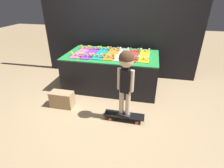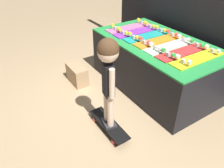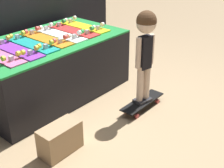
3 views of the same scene
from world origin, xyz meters
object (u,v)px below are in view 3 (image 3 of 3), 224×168
Objects in this scene: skateboard_white_on_rack at (60,34)px; skateboard_on_floor at (142,103)px; skateboard_teal_on_rack at (31,43)px; child at (146,40)px; skateboard_yellow_on_rack at (84,26)px; skateboard_orange_on_rack at (46,38)px; skateboard_red_on_rack at (73,30)px; skateboard_purple_on_rack at (16,49)px; storage_box at (60,139)px.

skateboard_white_on_rack is 1.28m from skateboard_on_floor.
skateboard_teal_on_rack is 1.41m from skateboard_on_floor.
child reaches higher than skateboard_on_floor.
skateboard_teal_on_rack and skateboard_yellow_on_rack have the same top height.
skateboard_orange_on_rack is 1.21× the size of skateboard_on_floor.
skateboard_yellow_on_rack is at bearing 4.15° from skateboard_red_on_rack.
skateboard_purple_on_rack is at bearing -177.63° from skateboard_red_on_rack.
child reaches higher than skateboard_red_on_rack.
skateboard_red_on_rack reaches higher than storage_box.
skateboard_purple_on_rack and skateboard_orange_on_rack have the same top height.
skateboard_white_on_rack is at bearing -177.47° from skateboard_yellow_on_rack.
skateboard_purple_on_rack is 0.86m from skateboard_red_on_rack.
skateboard_teal_on_rack and skateboard_orange_on_rack have the same top height.
skateboard_white_on_rack and skateboard_red_on_rack have the same top height.
skateboard_purple_on_rack is 1.21× the size of skateboard_on_floor.
skateboard_white_on_rack is (0.21, -0.00, 0.00)m from skateboard_orange_on_rack.
storage_box is (-0.68, -0.95, -0.58)m from skateboard_orange_on_rack.
child is at bearing -50.15° from skateboard_purple_on_rack.
skateboard_red_on_rack is at bearing 101.58° from child.
skateboard_red_on_rack is (0.21, 0.00, 0.00)m from skateboard_white_on_rack.
skateboard_purple_on_rack is 0.73× the size of child.
skateboard_teal_on_rack is at bearing -178.78° from skateboard_red_on_rack.
child reaches higher than skateboard_orange_on_rack.
skateboard_yellow_on_rack is 1.12m from child.
skateboard_orange_on_rack reaches higher than storage_box.
skateboard_yellow_on_rack is 1.21× the size of skateboard_on_floor.
skateboard_yellow_on_rack is 1.29m from skateboard_on_floor.
child is (0.87, -1.05, 0.10)m from skateboard_purple_on_rack.
skateboard_orange_on_rack is (0.43, 0.04, 0.00)m from skateboard_purple_on_rack.
storage_box is at bearing -143.81° from skateboard_yellow_on_rack.
skateboard_white_on_rack is at bearing -179.09° from skateboard_red_on_rack.
skateboard_red_on_rack is 1.21× the size of skateboard_on_floor.
skateboard_white_on_rack is at bearing 102.09° from skateboard_on_floor.
skateboard_red_on_rack is at bearing -0.11° from skateboard_orange_on_rack.
skateboard_orange_on_rack is at bearing 179.89° from skateboard_red_on_rack.
skateboard_yellow_on_rack is 1.92× the size of storage_box.
child is (0.66, -1.07, 0.10)m from skateboard_teal_on_rack.
skateboard_yellow_on_rack reaches higher than skateboard_on_floor.
skateboard_white_on_rack is at bearing 2.85° from skateboard_purple_on_rack.
storage_box reaches higher than skateboard_on_floor.
skateboard_on_floor is at bearing -67.65° from skateboard_orange_on_rack.
skateboard_white_on_rack is 1.11m from child.
skateboard_white_on_rack is 0.21m from skateboard_red_on_rack.
skateboard_red_on_rack is 1.57m from storage_box.
skateboard_orange_on_rack is (0.21, 0.01, 0.00)m from skateboard_teal_on_rack.
skateboard_orange_on_rack is at bearing -178.69° from skateboard_yellow_on_rack.
skateboard_red_on_rack is 0.21m from skateboard_yellow_on_rack.
skateboard_on_floor is 1.59× the size of storage_box.
skateboard_yellow_on_rack is at bearing 1.31° from skateboard_orange_on_rack.
skateboard_purple_on_rack is 1.92× the size of storage_box.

